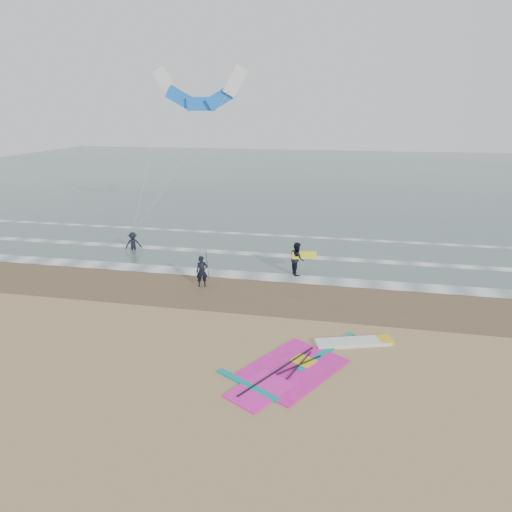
% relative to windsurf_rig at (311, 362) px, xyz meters
% --- Properties ---
extents(ground, '(120.00, 120.00, 0.00)m').
position_rel_windsurf_rig_xyz_m(ground, '(-2.78, -0.11, -0.04)').
color(ground, tan).
rests_on(ground, ground).
extents(sea_water, '(120.00, 80.00, 0.02)m').
position_rel_windsurf_rig_xyz_m(sea_water, '(-2.78, 47.89, -0.03)').
color(sea_water, '#47605E').
rests_on(sea_water, ground).
extents(wet_sand_band, '(120.00, 5.00, 0.01)m').
position_rel_windsurf_rig_xyz_m(wet_sand_band, '(-2.78, 5.89, -0.03)').
color(wet_sand_band, brown).
rests_on(wet_sand_band, ground).
extents(foam_waterline, '(120.00, 9.15, 0.02)m').
position_rel_windsurf_rig_xyz_m(foam_waterline, '(-2.78, 10.33, -0.01)').
color(foam_waterline, white).
rests_on(foam_waterline, ground).
extents(windsurf_rig, '(6.05, 5.73, 0.15)m').
position_rel_windsurf_rig_xyz_m(windsurf_rig, '(0.00, 0.00, 0.00)').
color(windsurf_rig, white).
rests_on(windsurf_rig, ground).
extents(person_standing, '(0.68, 0.57, 1.59)m').
position_rel_windsurf_rig_xyz_m(person_standing, '(-5.96, 6.16, 0.75)').
color(person_standing, black).
rests_on(person_standing, ground).
extents(person_walking, '(0.94, 1.05, 1.79)m').
position_rel_windsurf_rig_xyz_m(person_walking, '(-1.54, 8.86, 0.86)').
color(person_walking, black).
rests_on(person_walking, ground).
extents(person_wading, '(1.14, 0.98, 1.53)m').
position_rel_windsurf_rig_xyz_m(person_wading, '(-12.09, 11.14, 0.73)').
color(person_wading, black).
rests_on(person_wading, ground).
extents(held_pole, '(0.17, 0.86, 1.82)m').
position_rel_windsurf_rig_xyz_m(held_pole, '(-5.66, 6.16, 1.12)').
color(held_pole, black).
rests_on(held_pole, ground).
extents(carried_kiteboard, '(1.30, 0.51, 0.39)m').
position_rel_windsurf_rig_xyz_m(carried_kiteboard, '(-1.14, 8.76, 1.09)').
color(carried_kiteboard, yellow).
rests_on(carried_kiteboard, ground).
extents(surf_kite, '(6.76, 3.42, 10.06)m').
position_rel_windsurf_rig_xyz_m(surf_kite, '(-8.37, 14.28, 9.37)').
color(surf_kite, white).
rests_on(surf_kite, ground).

